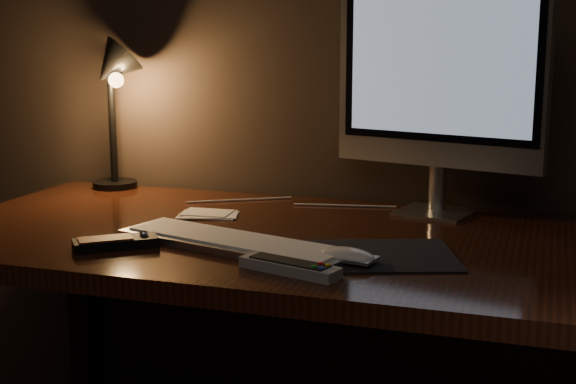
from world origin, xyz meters
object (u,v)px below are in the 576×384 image
(desk, at_px, (313,284))
(mouse, at_px, (347,258))
(monitor, at_px, (439,82))
(media_remote, at_px, (116,242))
(desk_lamp, at_px, (113,88))
(tv_remote, at_px, (290,267))
(keyboard, at_px, (234,242))

(desk, xyz_separation_m, mouse, (0.14, -0.24, 0.14))
(desk, distance_m, monitor, 0.53)
(desk, xyz_separation_m, media_remote, (-0.32, -0.28, 0.14))
(mouse, xyz_separation_m, media_remote, (-0.45, -0.04, 0.00))
(monitor, bearing_deg, mouse, -87.51)
(mouse, distance_m, media_remote, 0.46)
(desk, relative_size, desk_lamp, 3.98)
(monitor, bearing_deg, media_remote, -124.07)
(monitor, bearing_deg, desk, -124.14)
(mouse, distance_m, tv_remote, 0.12)
(tv_remote, bearing_deg, keyboard, 156.28)
(desk, bearing_deg, tv_remote, -80.51)
(desk, relative_size, keyboard, 3.24)
(desk, distance_m, mouse, 0.31)
(keyboard, bearing_deg, desk, 78.74)
(tv_remote, bearing_deg, media_remote, -171.47)
(desk, bearing_deg, mouse, -60.79)
(keyboard, distance_m, tv_remote, 0.20)
(desk, relative_size, mouse, 14.92)
(desk_lamp, bearing_deg, mouse, -15.50)
(monitor, relative_size, desk_lamp, 1.28)
(desk, xyz_separation_m, monitor, (0.23, 0.20, 0.43))
(media_remote, height_order, desk_lamp, desk_lamp)
(mouse, bearing_deg, desk_lamp, 159.98)
(monitor, bearing_deg, keyboard, -114.92)
(monitor, height_order, mouse, monitor)
(monitor, xyz_separation_m, media_remote, (-0.55, -0.49, -0.29))
(desk, distance_m, keyboard, 0.26)
(mouse, bearing_deg, keyboard, -178.01)
(monitor, height_order, tv_remote, monitor)
(desk, bearing_deg, keyboard, -116.53)
(keyboard, bearing_deg, desk_lamp, 155.07)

